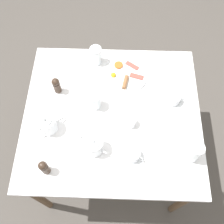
# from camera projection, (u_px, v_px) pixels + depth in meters

# --- Properties ---
(ground_plane) EXTENTS (8.00, 8.00, 0.00)m
(ground_plane) POSITION_uv_depth(u_px,v_px,m) (112.00, 154.00, 2.19)
(ground_plane) COLOR #4C4742
(table) EXTENTS (0.95, 1.02, 0.75)m
(table) POSITION_uv_depth(u_px,v_px,m) (112.00, 119.00, 1.59)
(table) COLOR white
(table) RESTS_ON ground_plane
(breakfast_plate) EXTENTS (0.28, 0.28, 0.04)m
(breakfast_plate) POSITION_uv_depth(u_px,v_px,m) (125.00, 74.00, 1.64)
(breakfast_plate) COLOR white
(breakfast_plate) RESTS_ON table
(teapot_near) EXTENTS (0.12, 0.17, 0.13)m
(teapot_near) POSITION_uv_depth(u_px,v_px,m) (93.00, 145.00, 1.38)
(teapot_near) COLOR white
(teapot_near) RESTS_ON table
(teapot_far) EXTENTS (0.16, 0.14, 0.13)m
(teapot_far) POSITION_uv_depth(u_px,v_px,m) (47.00, 124.00, 1.43)
(teapot_far) COLOR white
(teapot_far) RESTS_ON table
(teacup_with_saucer_left) EXTENTS (0.14, 0.14, 0.06)m
(teacup_with_saucer_left) POSITION_uv_depth(u_px,v_px,m) (133.00, 155.00, 1.38)
(teacup_with_saucer_left) COLOR white
(teacup_with_saucer_left) RESTS_ON table
(teacup_with_saucer_right) EXTENTS (0.14, 0.14, 0.06)m
(teacup_with_saucer_right) POSITION_uv_depth(u_px,v_px,m) (173.00, 99.00, 1.53)
(teacup_with_saucer_right) COLOR white
(teacup_with_saucer_right) RESTS_ON table
(water_glass_tall) EXTENTS (0.07, 0.07, 0.12)m
(water_glass_tall) POSITION_uv_depth(u_px,v_px,m) (96.00, 55.00, 1.64)
(water_glass_tall) COLOR white
(water_glass_tall) RESTS_ON table
(water_glass_short) EXTENTS (0.07, 0.07, 0.11)m
(water_glass_short) POSITION_uv_depth(u_px,v_px,m) (95.00, 101.00, 1.50)
(water_glass_short) COLOR white
(water_glass_short) RESTS_ON table
(wine_glass_spare) EXTENTS (0.07, 0.07, 0.14)m
(wine_glass_spare) POSITION_uv_depth(u_px,v_px,m) (194.00, 152.00, 1.34)
(wine_glass_spare) COLOR white
(wine_glass_spare) RESTS_ON table
(creamer_jug) EXTENTS (0.09, 0.06, 0.06)m
(creamer_jug) POSITION_uv_depth(u_px,v_px,m) (130.00, 121.00, 1.46)
(creamer_jug) COLOR white
(creamer_jug) RESTS_ON table
(pepper_grinder) EXTENTS (0.05, 0.05, 0.12)m
(pepper_grinder) POSITION_uv_depth(u_px,v_px,m) (57.00, 85.00, 1.54)
(pepper_grinder) COLOR #38281E
(pepper_grinder) RESTS_ON table
(salt_grinder) EXTENTS (0.05, 0.05, 0.12)m
(salt_grinder) POSITION_uv_depth(u_px,v_px,m) (44.00, 167.00, 1.32)
(salt_grinder) COLOR #38281E
(salt_grinder) RESTS_ON table
(napkin_folded) EXTENTS (0.18, 0.18, 0.01)m
(napkin_folded) POSITION_uv_depth(u_px,v_px,m) (173.00, 72.00, 1.65)
(napkin_folded) COLOR white
(napkin_folded) RESTS_ON table
(fork_by_plate) EXTENTS (0.13, 0.16, 0.00)m
(fork_by_plate) POSITION_uv_depth(u_px,v_px,m) (169.00, 134.00, 1.46)
(fork_by_plate) COLOR silver
(fork_by_plate) RESTS_ON table
(knife_by_plate) EXTENTS (0.08, 0.21, 0.00)m
(knife_by_plate) POSITION_uv_depth(u_px,v_px,m) (60.00, 69.00, 1.66)
(knife_by_plate) COLOR silver
(knife_by_plate) RESTS_ON table
(spoon_for_tea) EXTENTS (0.13, 0.09, 0.00)m
(spoon_for_tea) POSITION_uv_depth(u_px,v_px,m) (169.00, 166.00, 1.38)
(spoon_for_tea) COLOR silver
(spoon_for_tea) RESTS_ON table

